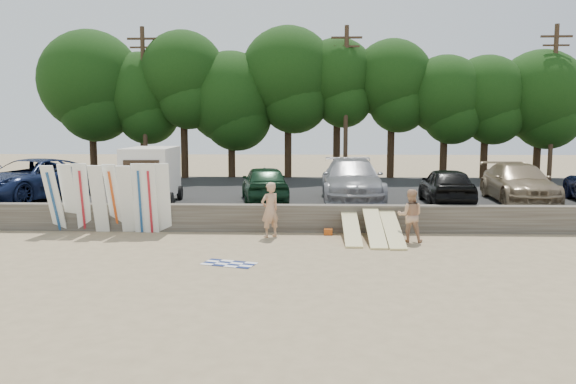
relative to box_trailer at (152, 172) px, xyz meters
name	(u,v)px	position (x,y,z in m)	size (l,w,h in m)	color
ground	(314,249)	(6.65, -5.33, -2.00)	(120.00, 120.00, 0.00)	tan
seawall	(314,218)	(6.65, -2.33, -1.50)	(44.00, 0.50, 1.00)	#6B6356
parking_lot	(312,197)	(6.65, 5.17, -1.65)	(44.00, 14.50, 0.70)	#282828
treeline	(290,86)	(5.31, 12.06, 4.32)	(33.31, 6.39, 9.29)	#382616
utility_poles	(346,100)	(8.65, 10.67, 3.43)	(25.80, 0.26, 9.00)	#473321
box_trailer	(152,172)	(0.00, 0.00, 0.00)	(2.28, 3.77, 2.31)	silver
car_0	(31,179)	(-5.61, 1.01, -0.41)	(2.94, 6.37, 1.77)	#121D42
car_1	(265,183)	(4.61, 0.81, -0.53)	(1.82, 4.52, 1.54)	black
car_2	(352,180)	(8.31, 1.13, -0.41)	(2.49, 6.13, 1.78)	gray
car_3	(446,186)	(12.08, 0.12, -0.53)	(1.80, 4.48, 1.53)	black
car_4	(518,183)	(15.33, 1.09, -0.50)	(2.24, 5.52, 1.60)	#8B7558
surfboard_upright_0	(54,199)	(-2.82, -2.88, -0.75)	(0.50, 0.06, 2.60)	white
surfboard_upright_1	(69,198)	(-2.32, -2.70, -0.73)	(0.50, 0.06, 2.60)	white
surfboard_upright_2	(82,198)	(-1.81, -2.77, -0.72)	(0.50, 0.06, 2.60)	white
surfboard_upright_3	(99,199)	(-1.13, -2.96, -0.74)	(0.50, 0.06, 2.60)	white
surfboard_upright_4	(114,198)	(-0.65, -2.76, -0.73)	(0.50, 0.06, 2.60)	white
surfboard_upright_5	(126,199)	(-0.12, -2.95, -0.75)	(0.50, 0.06, 2.60)	white
surfboard_upright_6	(140,198)	(0.37, -2.90, -0.71)	(0.50, 0.06, 2.60)	white
surfboard_upright_7	(150,199)	(0.74, -2.94, -0.71)	(0.50, 0.06, 2.60)	white
surfboard_upright_8	(163,198)	(1.19, -2.78, -0.72)	(0.50, 0.06, 2.60)	white
surfboard_low_0	(351,227)	(7.93, -3.74, -1.57)	(0.56, 3.00, 0.07)	beige
surfboard_low_1	(374,227)	(8.71, -3.95, -1.53)	(0.56, 3.00, 0.07)	beige
surfboard_low_2	(392,229)	(9.30, -4.01, -1.58)	(0.56, 3.00, 0.07)	beige
beachgoer_a	(270,210)	(5.12, -3.44, -1.03)	(0.71, 0.46, 1.94)	tan
beachgoer_b	(410,216)	(9.89, -4.03, -1.11)	(0.86, 0.67, 1.78)	tan
cooler	(374,231)	(8.82, -2.93, -1.84)	(0.38, 0.30, 0.32)	#299958
gear_bag	(328,232)	(7.18, -2.93, -1.89)	(0.30, 0.25, 0.22)	#C95517
beach_towel	(229,264)	(4.22, -7.33, -1.99)	(1.50, 1.50, 0.00)	white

